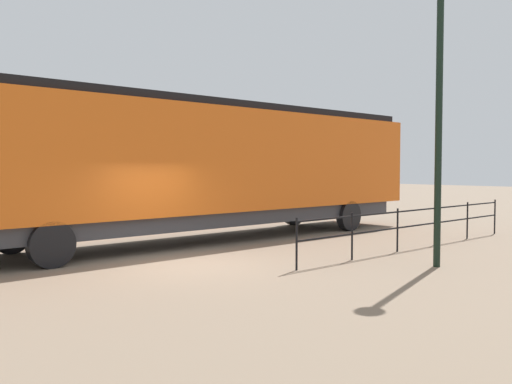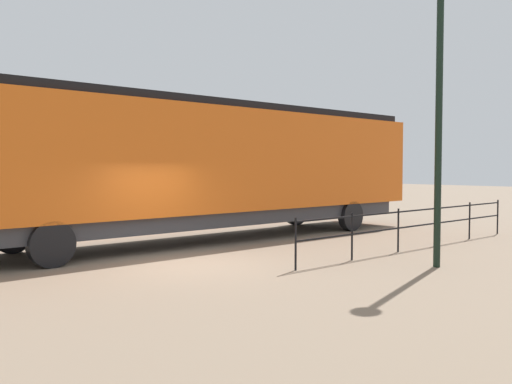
# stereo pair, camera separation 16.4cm
# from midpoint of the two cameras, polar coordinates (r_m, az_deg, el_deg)

# --- Properties ---
(ground_plane) EXTENTS (120.00, 120.00, 0.00)m
(ground_plane) POSITION_cam_midpoint_polar(r_m,az_deg,el_deg) (13.28, -7.04, -7.58)
(ground_plane) COLOR #84705B
(locomotive) EXTENTS (3.12, 17.33, 4.39)m
(locomotive) POSITION_cam_midpoint_polar(r_m,az_deg,el_deg) (17.76, -3.39, 2.92)
(locomotive) COLOR orange
(locomotive) RESTS_ON ground_plane
(lamp_post) EXTENTS (0.50, 0.50, 7.02)m
(lamp_post) POSITION_cam_midpoint_polar(r_m,az_deg,el_deg) (13.61, 19.06, 12.85)
(lamp_post) COLOR black
(lamp_post) RESTS_ON ground_plane
(platform_fence) EXTENTS (0.05, 10.22, 1.21)m
(platform_fence) POSITION_cam_midpoint_polar(r_m,az_deg,el_deg) (16.41, 16.96, -2.96)
(platform_fence) COLOR black
(platform_fence) RESTS_ON ground_plane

